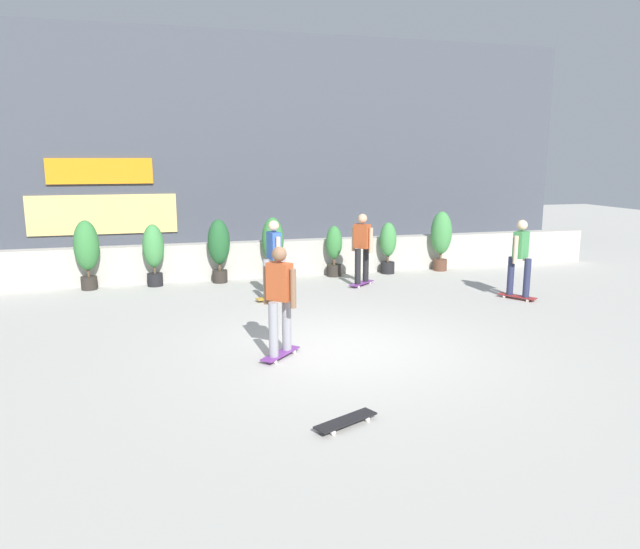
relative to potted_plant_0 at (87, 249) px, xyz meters
name	(u,v)px	position (x,y,z in m)	size (l,w,h in m)	color
ground_plane	(345,348)	(4.37, -5.55, -0.93)	(48.00, 48.00, 0.00)	#B2AFA8
planter_wall	(274,258)	(4.37, 0.45, -0.48)	(18.00, 0.40, 0.90)	#B2ADA3
building_backdrop	(248,148)	(4.37, 4.45, 2.32)	(20.00, 2.08, 6.50)	#424751
potted_plant_0	(87,249)	(0.00, 0.00, 0.00)	(0.56, 0.56, 1.59)	#2D2823
potted_plant_1	(154,251)	(1.45, 0.00, -0.09)	(0.49, 0.49, 1.45)	black
potted_plant_2	(219,246)	(2.97, 0.00, -0.04)	(0.53, 0.53, 1.53)	#2D2823
potted_plant_3	(273,244)	(4.28, 0.00, -0.03)	(0.53, 0.53, 1.54)	#2D2823
potted_plant_4	(334,249)	(5.84, 0.00, -0.22)	(0.41, 0.41, 1.29)	#2D2823
potted_plant_5	(388,245)	(7.30, 0.00, -0.19)	(0.43, 0.43, 1.33)	black
potted_plant_6	(441,236)	(8.80, 0.00, -0.01)	(0.55, 0.55, 1.58)	brown
skater_far_left	(520,256)	(8.91, -3.41, 0.01)	(0.59, 0.79, 1.70)	maroon
skater_foreground	(362,246)	(6.15, -1.25, 0.01)	(0.75, 0.66, 1.70)	#72338C
skater_mid_plaza	(280,297)	(3.30, -5.74, 0.01)	(0.70, 0.71, 1.70)	#72338C
skater_far_right	(274,257)	(3.89, -2.17, 0.01)	(0.82, 0.55, 1.70)	#BF8C26
skateboard_near_camera	(346,421)	(3.55, -8.19, -0.87)	(0.81, 0.51, 0.08)	black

